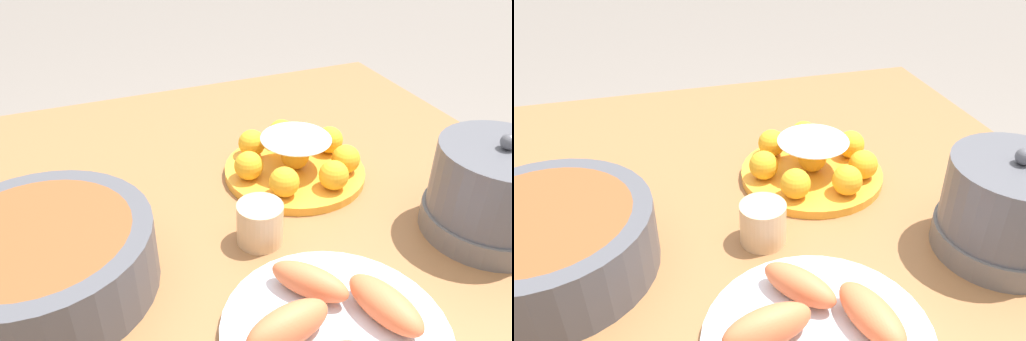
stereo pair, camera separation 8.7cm
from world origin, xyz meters
The scene contains 6 objects.
dining_table centered at (0.00, 0.00, 0.62)m, with size 1.23×1.04×0.71m.
cake_plate centered at (-0.17, -0.04, 0.74)m, with size 0.26×0.26×0.09m.
serving_bowl centered at (0.27, 0.10, 0.76)m, with size 0.30×0.30×0.10m.
seafood_platter centered at (-0.05, 0.32, 0.73)m, with size 0.29×0.29×0.07m.
cup_far centered at (-0.04, 0.11, 0.74)m, with size 0.07×0.07×0.07m.
warming_pot centered at (-0.38, 0.23, 0.78)m, with size 0.20×0.20×0.17m.
Camera 1 is at (0.20, 0.67, 1.21)m, focal length 35.00 mm.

